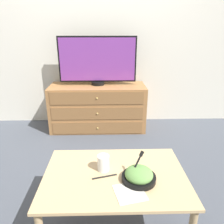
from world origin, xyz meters
name	(u,v)px	position (x,y,z in m)	size (l,w,h in m)	color
ground_plane	(101,120)	(0.00, 0.00, 0.00)	(12.00, 12.00, 0.00)	#474C56
wall_back	(100,31)	(0.00, 0.03, 1.30)	(12.00, 0.05, 2.60)	silver
dresser	(98,107)	(-0.04, -0.28, 0.31)	(1.28, 0.51, 0.62)	#9E6B3D
tv	(97,60)	(-0.03, -0.23, 0.94)	(1.02, 0.18, 0.63)	black
coffee_table	(115,181)	(0.14, -1.93, 0.36)	(0.95, 0.64, 0.41)	tan
takeout_bowl	(139,176)	(0.29, -1.99, 0.45)	(0.22, 0.22, 0.18)	black
drink_cup	(103,164)	(0.06, -1.87, 0.46)	(0.08, 0.08, 0.11)	white
napkin	(130,192)	(0.22, -2.10, 0.42)	(0.21, 0.21, 0.00)	silver
knife	(105,177)	(0.07, -1.95, 0.42)	(0.16, 0.05, 0.01)	black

